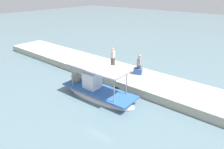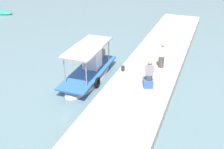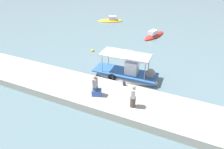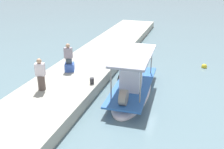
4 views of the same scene
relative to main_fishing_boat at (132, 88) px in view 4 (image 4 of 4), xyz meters
The scene contains 8 objects.
ground_plane 1.13m from the main_fishing_boat, behind, with size 120.00×120.00×0.00m, color slate.
dock_quay 4.01m from the main_fishing_boat, 105.19° to the right, with size 36.00×4.00×0.66m, color #ABAA9B.
main_fishing_boat is the anchor object (origin of this frame).
fisherman_near_bollard 4.61m from the main_fishing_boat, 100.76° to the right, with size 0.47×0.55×1.78m.
fisherman_by_crate 5.14m from the main_fishing_boat, 63.97° to the right, with size 0.49×0.56×1.78m.
mooring_bollard 2.36m from the main_fishing_boat, 73.33° to the right, with size 0.24×0.24×0.35m, color #2D2D33.
cargo_crate 4.45m from the main_fishing_boat, 100.21° to the right, with size 0.72×0.57×0.49m, color #385CB9.
marker_buoy 7.12m from the main_fishing_boat, 145.53° to the left, with size 0.41×0.41×0.41m.
Camera 4 is at (13.99, 2.89, 6.72)m, focal length 40.86 mm.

